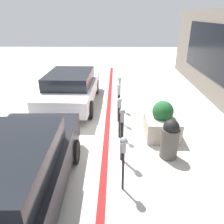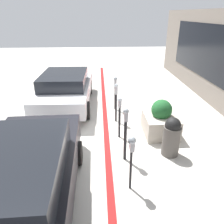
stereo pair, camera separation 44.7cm
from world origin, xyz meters
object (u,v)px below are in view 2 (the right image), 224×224
Objects in this scene: parked_car_middle at (66,88)px; planter_box at (160,121)px; parking_meter_middle at (120,112)px; parked_car_front at (18,183)px; parking_meter_second at (126,128)px; parking_meter_nearest at (132,149)px; trash_bin at (171,136)px; parking_meter_fourth at (116,97)px; parking_meter_farthest at (115,88)px.

planter_box is at bearing -126.71° from parked_car_middle.
parked_car_front is (-2.79, 2.09, -0.08)m from parking_meter_middle.
parking_meter_middle is 3.35m from parked_car_middle.
parked_car_middle is (5.49, -0.12, -0.03)m from parked_car_front.
parking_meter_nearest is at bearing 179.95° from parking_meter_second.
trash_bin is at bearing -63.35° from parked_car_front.
parking_meter_fourth is 1.07m from parking_meter_farthest.
parking_meter_nearest is 3.33m from parking_meter_fourth.
parked_car_front is 5.49m from parked_car_middle.
planter_box is (-0.98, -1.34, -0.48)m from parking_meter_fourth.
trash_bin is at bearing -45.98° from parking_meter_nearest.
parking_meter_farthest is 1.12× the size of planter_box.
parking_meter_middle is (2.22, 0.04, -0.15)m from parking_meter_nearest.
parked_car_middle is 4.07× the size of trash_bin.
parking_meter_middle is at bearing -142.55° from parked_car_middle.
parking_meter_fourth is (2.26, 0.06, -0.02)m from parking_meter_second.
parking_meter_fourth is at bearing -127.97° from parked_car_middle.
parking_meter_nearest is 4.40m from parking_meter_farthest.
parking_meter_fourth is at bearing 1.11° from parking_meter_middle.
parked_car_middle is (2.70, 1.97, -0.11)m from parking_meter_middle.
parked_car_middle is (0.52, 2.00, -0.14)m from parking_meter_farthest.
parking_meter_middle is at bearing 52.72° from trash_bin.
parking_meter_second is 1.33× the size of trash_bin.
parked_car_front reaches higher than parking_meter_nearest.
parking_meter_middle is at bearing 1.07° from parking_meter_nearest.
parked_car_front reaches higher than parking_meter_middle.
parking_meter_nearest is 1.82m from trash_bin.
parking_meter_farthest is at bearing -0.79° from parking_meter_middle.
parking_meter_nearest is 0.89× the size of parking_meter_second.
parking_meter_farthest is (3.33, 0.01, -0.06)m from parking_meter_second.
parking_meter_farthest is 1.21× the size of trash_bin.
parking_meter_fourth is 0.31× the size of parked_car_middle.
trash_bin is (-3.70, -3.28, -0.20)m from parked_car_middle.
parking_meter_fourth is 1.17× the size of planter_box.
parking_meter_fourth is at bearing 53.84° from planter_box.
parked_car_middle is at bearing 27.54° from parking_meter_second.
trash_bin is (1.80, -3.40, -0.23)m from parked_car_front.
parking_meter_second is 1.23× the size of planter_box.
planter_box is 0.27× the size of parked_car_middle.
parked_car_middle is at bearing -2.47° from parked_car_front.
planter_box is at bearing -50.63° from parked_car_front.
trash_bin is (1.22, -1.27, -0.46)m from parking_meter_nearest.
parking_meter_farthest is 2.07m from parked_car_middle.
parking_meter_farthest is (1.07, -0.05, -0.04)m from parking_meter_fourth.
parking_meter_farthest is 3.44m from trash_bin.
parking_meter_nearest reaches higher than trash_bin.
trash_bin is at bearing -127.28° from parking_meter_middle.
parking_meter_fourth is 1.26× the size of trash_bin.
planter_box is at bearing -84.47° from parking_meter_middle.
parking_meter_middle is at bearing 179.21° from parking_meter_farthest.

